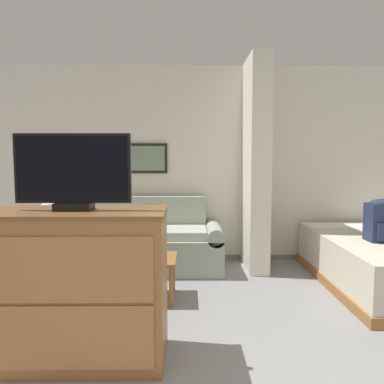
{
  "coord_description": "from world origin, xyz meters",
  "views": [
    {
      "loc": [
        -0.48,
        -1.62,
        1.39
      ],
      "look_at": [
        -0.44,
        2.05,
        1.05
      ],
      "focal_mm": 35.0,
      "sensor_mm": 36.0,
      "label": 1
    }
  ],
  "objects_px": {
    "tv_dresser": "(76,286)",
    "backpack": "(384,219)",
    "table_lamp": "(51,204)",
    "couch": "(145,243)",
    "coffee_table": "(136,262)",
    "tv": "(73,172)"
  },
  "relations": [
    {
      "from": "backpack",
      "to": "coffee_table",
      "type": "bearing_deg",
      "value": -175.21
    },
    {
      "from": "tv_dresser",
      "to": "backpack",
      "type": "bearing_deg",
      "value": 25.6
    },
    {
      "from": "table_lamp",
      "to": "tv_dresser",
      "type": "xyz_separation_m",
      "value": [
        0.96,
        -2.19,
        -0.29
      ]
    },
    {
      "from": "tv",
      "to": "coffee_table",
      "type": "bearing_deg",
      "value": 77.49
    },
    {
      "from": "coffee_table",
      "to": "backpack",
      "type": "height_order",
      "value": "backpack"
    },
    {
      "from": "tv",
      "to": "backpack",
      "type": "relative_size",
      "value": 1.73
    },
    {
      "from": "backpack",
      "to": "couch",
      "type": "bearing_deg",
      "value": 162.46
    },
    {
      "from": "couch",
      "to": "coffee_table",
      "type": "bearing_deg",
      "value": -87.83
    },
    {
      "from": "table_lamp",
      "to": "backpack",
      "type": "xyz_separation_m",
      "value": [
        3.74,
        -0.86,
        -0.06
      ]
    },
    {
      "from": "couch",
      "to": "table_lamp",
      "type": "distance_m",
      "value": 1.27
    },
    {
      "from": "coffee_table",
      "to": "tv",
      "type": "height_order",
      "value": "tv"
    },
    {
      "from": "couch",
      "to": "table_lamp",
      "type": "bearing_deg",
      "value": 177.78
    },
    {
      "from": "coffee_table",
      "to": "tv",
      "type": "distance_m",
      "value": 1.47
    },
    {
      "from": "backpack",
      "to": "table_lamp",
      "type": "bearing_deg",
      "value": 167.09
    },
    {
      "from": "tv",
      "to": "backpack",
      "type": "distance_m",
      "value": 3.13
    },
    {
      "from": "couch",
      "to": "coffee_table",
      "type": "xyz_separation_m",
      "value": [
        0.04,
        -1.02,
        0.05
      ]
    },
    {
      "from": "tv",
      "to": "backpack",
      "type": "xyz_separation_m",
      "value": [
        2.78,
        1.33,
        -0.54
      ]
    },
    {
      "from": "couch",
      "to": "coffee_table",
      "type": "distance_m",
      "value": 1.03
    },
    {
      "from": "table_lamp",
      "to": "tv_dresser",
      "type": "relative_size",
      "value": 0.3
    },
    {
      "from": "backpack",
      "to": "tv_dresser",
      "type": "bearing_deg",
      "value": -154.4
    },
    {
      "from": "couch",
      "to": "tv_dresser",
      "type": "distance_m",
      "value": 2.16
    },
    {
      "from": "tv_dresser",
      "to": "backpack",
      "type": "height_order",
      "value": "tv_dresser"
    }
  ]
}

